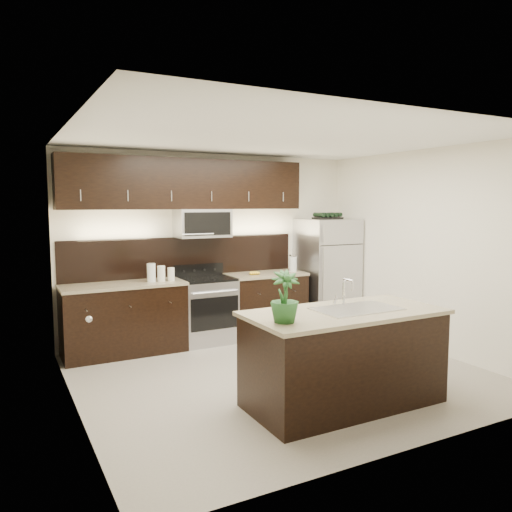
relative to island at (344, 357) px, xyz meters
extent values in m
plane|color=gray|center=(-0.11, 1.00, -0.47)|extent=(4.50, 4.50, 0.00)
cube|color=silver|center=(-0.11, 3.00, 0.88)|extent=(4.50, 0.02, 2.70)
cube|color=silver|center=(-0.11, -1.00, 0.88)|extent=(4.50, 0.02, 2.70)
cube|color=silver|center=(-2.36, 1.00, 0.88)|extent=(0.02, 4.00, 2.70)
cube|color=silver|center=(2.14, 1.00, 0.88)|extent=(0.02, 4.00, 2.70)
cube|color=white|center=(-0.11, 1.00, 2.23)|extent=(4.50, 4.00, 0.02)
cube|color=silver|center=(-2.34, 0.20, 0.54)|extent=(0.04, 0.80, 2.02)
sphere|color=silver|center=(-2.31, 0.52, 0.53)|extent=(0.06, 0.06, 0.06)
cube|color=black|center=(-2.34, 1.75, 1.18)|extent=(0.01, 0.32, 0.46)
cube|color=white|center=(-2.34, 1.75, 1.18)|extent=(0.00, 0.24, 0.36)
cube|color=black|center=(-1.52, 2.69, -0.02)|extent=(1.57, 0.62, 0.90)
cube|color=black|center=(0.60, 2.69, -0.02)|extent=(1.16, 0.62, 0.90)
cube|color=#B2B2B7|center=(-0.36, 2.69, -0.02)|extent=(0.76, 0.62, 0.90)
cube|color=black|center=(-0.36, 2.69, 0.44)|extent=(0.76, 0.60, 0.03)
cube|color=#B7AC89|center=(-1.52, 2.69, 0.45)|extent=(1.59, 0.65, 0.04)
cube|color=#B7AC89|center=(0.60, 2.69, 0.45)|extent=(1.18, 0.65, 0.04)
cube|color=black|center=(-0.56, 2.99, 0.75)|extent=(3.49, 0.02, 0.56)
cube|color=#B2B2B7|center=(-0.36, 2.80, 1.23)|extent=(0.76, 0.40, 0.40)
cube|color=black|center=(-0.56, 2.84, 1.78)|extent=(3.49, 0.33, 0.70)
cube|color=black|center=(0.00, 0.00, -0.02)|extent=(1.90, 0.90, 0.90)
cube|color=#B7AC89|center=(0.00, 0.00, 0.45)|extent=(1.96, 0.96, 0.04)
cube|color=silver|center=(0.15, 0.00, 0.47)|extent=(0.84, 0.50, 0.01)
cylinder|color=silver|center=(0.15, 0.21, 0.59)|extent=(0.03, 0.03, 0.24)
cylinder|color=silver|center=(0.15, 0.14, 0.74)|extent=(0.02, 0.14, 0.02)
cylinder|color=silver|center=(0.15, 0.07, 0.69)|extent=(0.02, 0.02, 0.10)
cube|color=#B2B2B7|center=(1.69, 2.63, 0.40)|extent=(0.84, 0.75, 1.73)
cube|color=black|center=(1.69, 2.63, 1.28)|extent=(0.43, 0.27, 0.03)
cylinder|color=black|center=(1.53, 2.63, 1.33)|extent=(0.07, 0.24, 0.07)
cylinder|color=black|center=(1.61, 2.63, 1.33)|extent=(0.07, 0.24, 0.07)
cylinder|color=black|center=(1.69, 2.63, 1.33)|extent=(0.07, 0.24, 0.07)
cylinder|color=black|center=(1.77, 2.63, 1.33)|extent=(0.07, 0.24, 0.07)
cylinder|color=black|center=(1.86, 2.63, 1.33)|extent=(0.07, 0.24, 0.07)
imported|color=#1E4C1E|center=(-0.77, -0.14, 0.70)|extent=(0.30, 0.30, 0.46)
cylinder|color=silver|center=(-1.16, 2.64, 0.59)|extent=(0.11, 0.11, 0.25)
cylinder|color=silver|center=(-1.02, 2.63, 0.57)|extent=(0.10, 0.10, 0.21)
cylinder|color=silver|center=(-0.89, 2.63, 0.56)|extent=(0.09, 0.09, 0.18)
cylinder|color=silver|center=(1.06, 2.64, 0.58)|extent=(0.11, 0.11, 0.23)
cylinder|color=silver|center=(1.06, 2.64, 0.71)|extent=(0.12, 0.12, 0.02)
cylinder|color=silver|center=(1.06, 2.64, 0.76)|extent=(0.01, 0.01, 0.09)
ellipsoid|color=gold|center=(0.32, 2.61, 0.49)|extent=(0.18, 0.15, 0.05)
camera|label=1|loc=(-2.99, -3.82, 1.50)|focal=35.00mm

